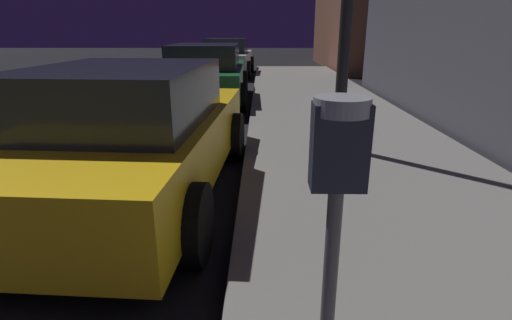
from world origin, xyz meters
The scene contains 4 objects.
parking_meter centered at (4.49, 0.75, 1.22)m, with size 0.19×0.19×1.41m.
car_yellow_cab centered at (2.85, 3.50, 0.71)m, with size 2.25×4.33×1.43m.
car_green centered at (2.85, 9.37, 0.72)m, with size 2.09×4.29×1.43m.
car_white centered at (2.85, 15.63, 0.70)m, with size 2.07×4.19×1.43m.
Camera 1 is at (4.23, -0.53, 1.77)m, focal length 27.51 mm.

